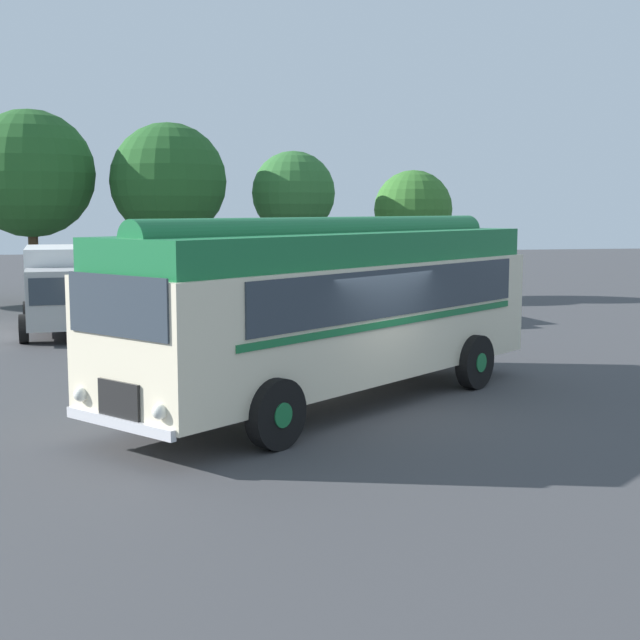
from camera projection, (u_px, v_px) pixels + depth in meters
The scene contains 11 objects.
ground_plane at pixel (376, 412), 16.06m from camera, with size 120.00×120.00×0.00m, color #3D3D3F.
vintage_bus at pixel (336, 303), 16.49m from camera, with size 9.39×8.23×3.49m.
car_near_left at pixel (166, 301), 27.24m from camera, with size 2.36×4.38×1.66m.
car_mid_left at pixel (257, 297), 28.33m from camera, with size 2.13×4.28×1.66m.
car_mid_right at pixel (343, 296), 28.67m from camera, with size 2.37×4.39×1.66m.
car_far_right at pixel (428, 295), 29.12m from camera, with size 2.35×4.38×1.66m.
box_van at pixel (62, 286), 26.38m from camera, with size 2.69×5.90×2.50m.
tree_left_of_centre at pixel (29, 175), 33.52m from camera, with size 4.79×4.79×7.36m.
tree_centre at pixel (167, 180), 34.12m from camera, with size 4.45×4.45×6.92m.
tree_right_of_centre at pixel (296, 194), 35.52m from camera, with size 3.36×3.32×5.93m.
tree_far_right at pixel (411, 211), 36.13m from camera, with size 3.18×3.18×5.21m.
Camera 1 is at (-4.16, -15.20, 3.63)m, focal length 50.00 mm.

